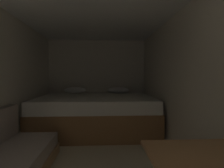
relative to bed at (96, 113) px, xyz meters
name	(u,v)px	position (x,y,z in m)	size (l,w,h in m)	color
ground_plane	(92,166)	(0.00, -1.61, -0.37)	(7.11, 7.11, 0.00)	beige
wall_back	(97,80)	(0.00, 0.97, 0.69)	(2.62, 0.05, 2.11)	beige
wall_right	(190,84)	(1.28, -1.61, 0.69)	(0.05, 5.11, 2.11)	beige
bed	(96,113)	(0.00, 0.00, 0.00)	(2.40, 1.81, 0.89)	olive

